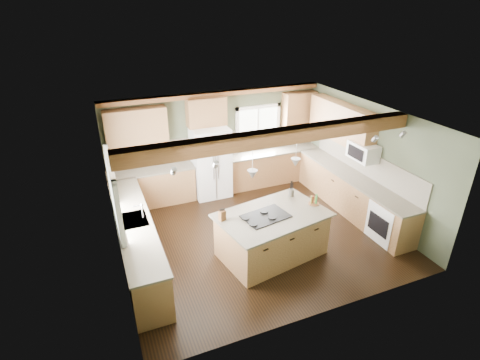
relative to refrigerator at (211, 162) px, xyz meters
name	(u,v)px	position (x,y,z in m)	size (l,w,h in m)	color
floor	(256,233)	(0.30, -2.12, -0.90)	(5.60, 5.60, 0.00)	black
ceiling	(258,118)	(0.30, -2.12, 1.70)	(5.60, 5.60, 0.00)	silver
wall_back	(217,141)	(0.30, 0.38, 0.40)	(5.60, 5.60, 0.00)	#3E4531
wall_left	(114,206)	(-2.50, -2.12, 0.40)	(5.00, 5.00, 0.00)	#3E4531
wall_right	(368,160)	(3.10, -2.12, 0.40)	(5.00, 5.00, 0.00)	#3E4531
ceiling_beam	(277,137)	(0.30, -2.89, 1.57)	(5.55, 0.26, 0.26)	brown
soffit_trim	(217,94)	(0.30, 0.28, 1.64)	(5.55, 0.20, 0.10)	brown
backsplash_back	(217,144)	(0.30, 0.36, 0.31)	(5.58, 0.03, 0.58)	brown
backsplash_right	(365,162)	(3.08, -2.07, 0.31)	(0.03, 3.70, 0.58)	brown
base_cab_back_left	(153,187)	(-1.49, 0.08, -0.46)	(2.02, 0.60, 0.88)	brown
counter_back_left	(151,170)	(-1.49, 0.08, 0.00)	(2.06, 0.64, 0.04)	#4D4439
base_cab_back_right	(272,167)	(1.79, 0.08, -0.46)	(2.62, 0.60, 0.88)	brown
counter_back_right	(273,151)	(1.79, 0.08, 0.00)	(2.66, 0.64, 0.04)	#4D4439
base_cab_left	(136,241)	(-2.20, -2.07, -0.46)	(0.60, 3.70, 0.88)	brown
counter_left	(134,220)	(-2.20, -2.07, 0.00)	(0.64, 3.74, 0.04)	#4D4439
base_cab_right	(351,194)	(2.80, -2.07, -0.46)	(0.60, 3.70, 0.88)	brown
counter_right	(353,177)	(2.80, -2.07, 0.00)	(0.64, 3.74, 0.04)	#4D4439
upper_cab_back_left	(136,128)	(-1.69, 0.21, 1.05)	(1.40, 0.35, 0.90)	brown
upper_cab_over_fridge	(206,112)	(0.00, 0.21, 1.25)	(0.96, 0.35, 0.70)	brown
upper_cab_right	(341,122)	(2.92, -1.22, 1.05)	(0.35, 2.20, 0.90)	brown
upper_cab_back_corner	(299,109)	(2.60, 0.21, 1.05)	(0.90, 0.35, 0.90)	brown
window_left	(113,192)	(-2.48, -2.07, 0.65)	(0.04, 1.60, 1.05)	white
window_back	(257,127)	(1.45, 0.36, 0.65)	(1.10, 0.04, 1.00)	white
sink	(133,220)	(-2.20, -2.07, 0.01)	(0.50, 0.65, 0.03)	#262628
faucet	(142,211)	(-2.02, -2.07, 0.15)	(0.02, 0.02, 0.28)	#B2B2B7
dishwasher	(149,284)	(-2.19, -3.37, -0.47)	(0.60, 0.60, 0.84)	white
oven	(390,222)	(2.79, -3.37, -0.47)	(0.60, 0.72, 0.84)	white
microwave	(363,151)	(2.88, -2.17, 0.65)	(0.40, 0.70, 0.38)	white
pendant_left	(252,174)	(-0.19, -2.98, 0.98)	(0.18, 0.18, 0.16)	#B2B2B7
pendant_right	(295,163)	(0.76, -2.80, 0.98)	(0.18, 0.18, 0.16)	#B2B2B7
refrigerator	(211,162)	(0.00, 0.00, 0.00)	(0.90, 0.74, 1.80)	white
island	(272,235)	(0.28, -2.89, -0.46)	(1.94, 1.18, 0.88)	brown
island_top	(273,215)	(0.28, -2.89, 0.00)	(2.07, 1.31, 0.04)	#4D4439
cooktop	(266,216)	(0.12, -2.92, 0.03)	(0.84, 0.56, 0.02)	black
knife_block	(222,215)	(-0.67, -2.72, 0.12)	(0.12, 0.09, 0.20)	brown
utensil_crock	(291,193)	(0.97, -2.38, 0.10)	(0.12, 0.12, 0.16)	#443D36
bottle_tray	(314,199)	(1.22, -2.85, 0.12)	(0.22, 0.22, 0.20)	brown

